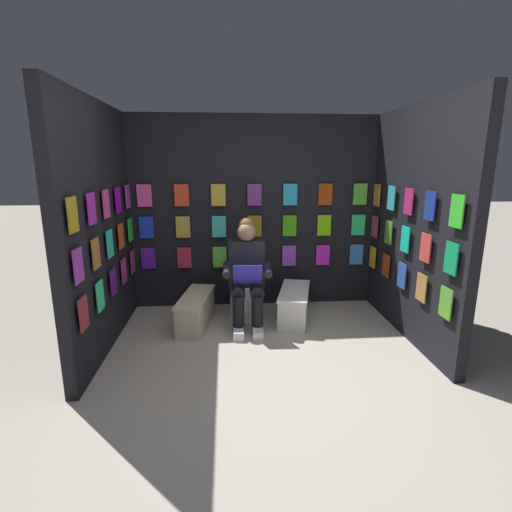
{
  "coord_description": "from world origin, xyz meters",
  "views": [
    {
      "loc": [
        0.35,
        2.68,
        1.76
      ],
      "look_at": [
        0.05,
        -1.1,
        0.85
      ],
      "focal_mm": 26.89,
      "sensor_mm": 36.0,
      "label": 1
    }
  ],
  "objects_px": {
    "toilet": "(246,290)",
    "comic_longbox_near": "(196,310)",
    "person_reading": "(247,273)",
    "comic_longbox_far": "(294,304)"
  },
  "relations": [
    {
      "from": "toilet",
      "to": "comic_longbox_near",
      "type": "relative_size",
      "value": 0.91
    },
    {
      "from": "person_reading",
      "to": "comic_longbox_near",
      "type": "bearing_deg",
      "value": 0.55
    },
    {
      "from": "toilet",
      "to": "comic_longbox_near",
      "type": "xyz_separation_m",
      "value": [
        0.58,
        0.22,
        -0.15
      ]
    },
    {
      "from": "toilet",
      "to": "person_reading",
      "type": "xyz_separation_m",
      "value": [
        0.01,
        0.23,
        0.27
      ]
    },
    {
      "from": "person_reading",
      "to": "comic_longbox_far",
      "type": "distance_m",
      "value": 0.7
    },
    {
      "from": "person_reading",
      "to": "comic_longbox_near",
      "type": "xyz_separation_m",
      "value": [
        0.57,
        -0.01,
        -0.42
      ]
    },
    {
      "from": "person_reading",
      "to": "comic_longbox_near",
      "type": "height_order",
      "value": "person_reading"
    },
    {
      "from": "comic_longbox_far",
      "to": "person_reading",
      "type": "bearing_deg",
      "value": 24.4
    },
    {
      "from": "toilet",
      "to": "comic_longbox_near",
      "type": "height_order",
      "value": "toilet"
    },
    {
      "from": "comic_longbox_far",
      "to": "comic_longbox_near",
      "type": "bearing_deg",
      "value": 18.83
    }
  ]
}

